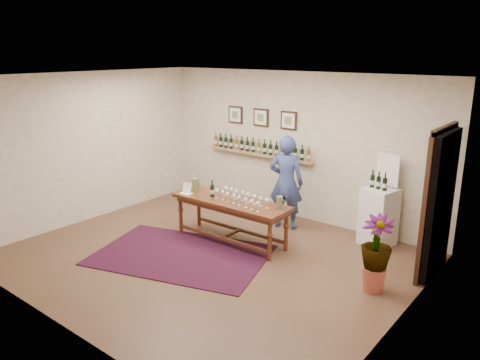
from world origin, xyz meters
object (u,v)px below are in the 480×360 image
Objects in this scene: potted_plant at (376,254)px; tasting_table at (231,206)px; person at (286,182)px; display_pedestal at (379,216)px.

tasting_table is at bearing 177.71° from potted_plant.
tasting_table is 1.23× the size of person.
potted_plant is (2.60, -0.10, -0.09)m from tasting_table.
display_pedestal is 1.72m from person.
display_pedestal is at bearing 111.09° from potted_plant.
tasting_table is 2.61m from potted_plant.
tasting_table is at bearing 55.81° from person.
tasting_table is at bearing -143.80° from display_pedestal.
display_pedestal is 1.05× the size of potted_plant.
display_pedestal is 0.57× the size of person.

